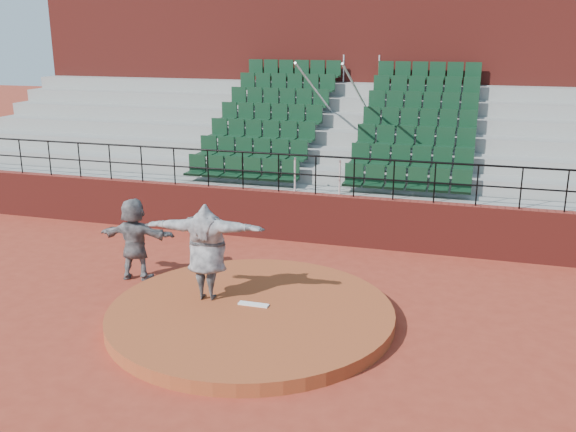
% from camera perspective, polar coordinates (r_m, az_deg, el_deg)
% --- Properties ---
extents(ground, '(90.00, 90.00, 0.00)m').
position_cam_1_polar(ground, '(12.56, -3.29, -9.22)').
color(ground, maroon).
rests_on(ground, ground).
extents(pitchers_mound, '(5.50, 5.50, 0.25)m').
position_cam_1_polar(pitchers_mound, '(12.51, -3.30, -8.70)').
color(pitchers_mound, '#984322').
rests_on(pitchers_mound, ground).
extents(pitching_rubber, '(0.60, 0.15, 0.03)m').
position_cam_1_polar(pitching_rubber, '(12.58, -3.08, -7.85)').
color(pitching_rubber, white).
rests_on(pitching_rubber, pitchers_mound).
extents(boundary_wall, '(24.00, 0.30, 1.30)m').
position_cam_1_polar(boundary_wall, '(16.82, 2.43, -0.18)').
color(boundary_wall, maroon).
rests_on(boundary_wall, ground).
extents(wall_railing, '(24.04, 0.05, 1.03)m').
position_cam_1_polar(wall_railing, '(16.48, 2.49, 4.42)').
color(wall_railing, black).
rests_on(wall_railing, boundary_wall).
extents(seating_deck, '(24.00, 5.97, 4.63)m').
position_cam_1_polar(seating_deck, '(20.08, 5.02, 4.80)').
color(seating_deck, gray).
rests_on(seating_deck, ground).
extents(press_box_facade, '(24.00, 3.00, 7.10)m').
position_cam_1_polar(press_box_facade, '(23.65, 7.14, 11.61)').
color(press_box_facade, maroon).
rests_on(press_box_facade, ground).
extents(pitcher, '(2.45, 0.93, 1.94)m').
position_cam_1_polar(pitcher, '(12.65, -7.25, -3.16)').
color(pitcher, black).
rests_on(pitcher, pitchers_mound).
extents(fielder, '(1.78, 0.73, 1.87)m').
position_cam_1_polar(fielder, '(14.63, -13.46, -1.99)').
color(fielder, black).
rests_on(fielder, ground).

